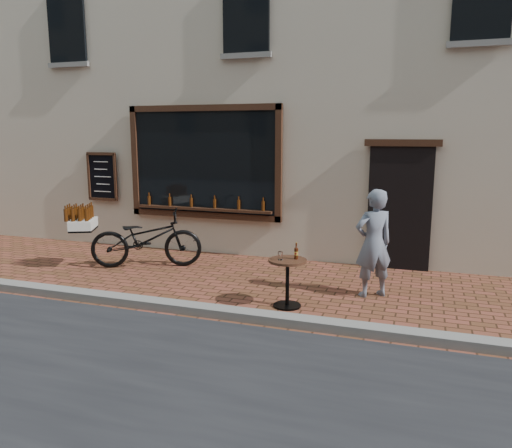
% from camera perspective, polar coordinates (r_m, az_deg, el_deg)
% --- Properties ---
extents(ground, '(90.00, 90.00, 0.00)m').
position_cam_1_polar(ground, '(6.60, -3.13, -11.26)').
color(ground, '#59321C').
rests_on(ground, ground).
extents(kerb, '(90.00, 0.25, 0.12)m').
position_cam_1_polar(kerb, '(6.75, -2.49, -10.20)').
color(kerb, slate).
rests_on(kerb, ground).
extents(shop_building, '(28.00, 6.20, 10.00)m').
position_cam_1_polar(shop_building, '(12.66, 8.53, 21.99)').
color(shop_building, beige).
rests_on(shop_building, ground).
extents(cargo_bicycle, '(2.37, 1.53, 1.13)m').
position_cam_1_polar(cargo_bicycle, '(9.33, -12.68, -1.58)').
color(cargo_bicycle, black).
rests_on(cargo_bicycle, ground).
extents(bistro_table, '(0.54, 0.54, 0.92)m').
position_cam_1_polar(bistro_table, '(7.05, 3.64, -5.61)').
color(bistro_table, black).
rests_on(bistro_table, ground).
extents(pedestrian, '(0.71, 0.66, 1.63)m').
position_cam_1_polar(pedestrian, '(7.62, 13.28, -2.16)').
color(pedestrian, slate).
rests_on(pedestrian, ground).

